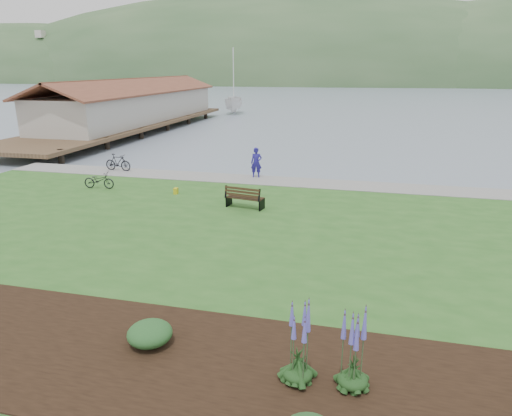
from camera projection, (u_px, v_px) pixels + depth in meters
The scene contains 15 objects.
ground at pixel (252, 229), 19.34m from camera, with size 600.00×600.00×0.00m, color slate.
lawn at pixel (239, 241), 17.43m from camera, with size 34.00×20.00×0.40m, color #2A5C20.
shoreline_path at pixel (282, 181), 25.61m from camera, with size 34.00×2.20×0.03m, color gray.
garden_bed at pixel (275, 378), 9.45m from camera, with size 24.00×4.40×0.04m, color black.
far_hillside at pixel (414, 85), 172.38m from camera, with size 580.00×80.00×38.00m, color #365831, non-canonical shape.
pier_pavilion at pixel (134, 105), 48.64m from camera, with size 8.00×36.00×5.40m.
park_bench at pixel (244, 197), 20.67m from camera, with size 1.80×0.97×1.06m.
person at pixel (256, 160), 26.24m from camera, with size 0.75×0.51×2.06m, color navy.
bicycle_a at pixel (99, 180), 24.09m from camera, with size 1.66×0.58×0.87m, color black.
bicycle_b at pixel (118, 162), 28.11m from camera, with size 1.75×0.51×1.06m, color black.
sailboat at pixel (234, 114), 66.56m from camera, with size 11.06×11.26×29.15m, color silver.
pannier at pixel (176, 191), 23.12m from camera, with size 0.18×0.29×0.31m, color gold.
echium_0 at pixel (299, 344), 9.11m from camera, with size 0.62×0.62×2.01m.
echium_1 at pixel (355, 350), 8.91m from camera, with size 0.62×0.62×1.99m.
shrub_0 at pixel (150, 333), 10.52m from camera, with size 1.05×1.05×0.52m, color #1E4C21.
Camera 1 is at (4.53, -17.63, 6.60)m, focal length 32.00 mm.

